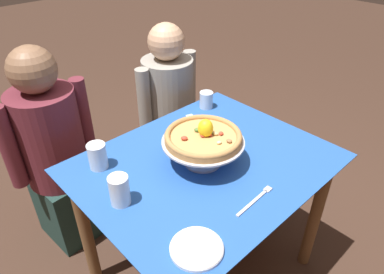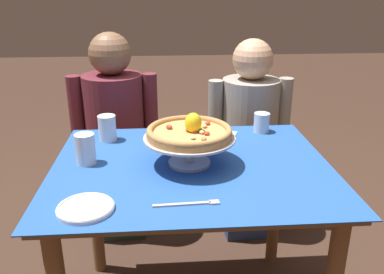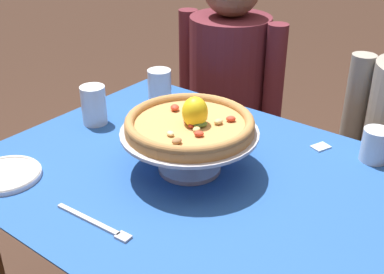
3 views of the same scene
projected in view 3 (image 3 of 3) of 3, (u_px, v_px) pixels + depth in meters
dining_table at (190, 210)px, 1.31m from camera, size 1.07×0.87×0.75m
pizza_stand at (190, 142)px, 1.22m from camera, size 0.35×0.35×0.11m
pizza at (190, 123)px, 1.20m from camera, size 0.32×0.32×0.09m
water_glass_back_right at (375, 147)px, 1.28m from camera, size 0.07×0.07×0.09m
water_glass_side_left at (94, 107)px, 1.48m from camera, size 0.08×0.08×0.12m
water_glass_back_left at (160, 88)px, 1.62m from camera, size 0.08×0.08×0.11m
side_plate at (6, 175)px, 1.22m from camera, size 0.18×0.18×0.02m
dinner_fork at (97, 224)px, 1.06m from camera, size 0.21×0.03×0.01m
sugar_packet at (321, 147)px, 1.36m from camera, size 0.05×0.06×0.00m
diner_left at (228, 106)px, 2.07m from camera, size 0.48×0.35×1.17m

